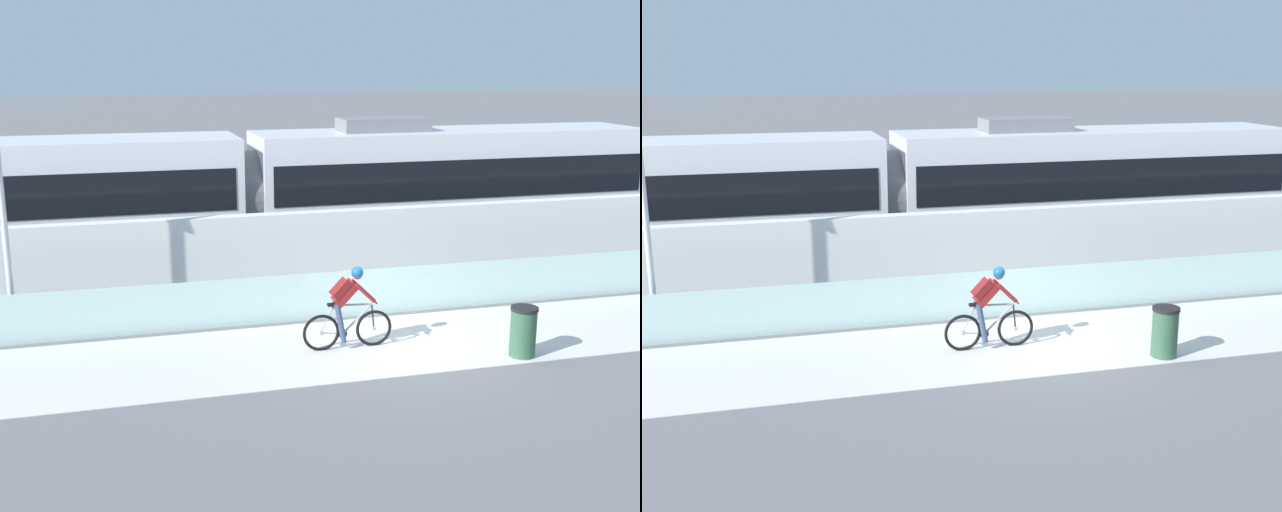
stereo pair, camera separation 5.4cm
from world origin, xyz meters
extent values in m
plane|color=slate|center=(0.00, 0.00, 0.00)|extent=(200.00, 200.00, 0.00)
cube|color=silver|center=(0.00, 0.00, 0.01)|extent=(32.00, 3.20, 0.01)
cube|color=silver|center=(0.00, 1.85, 0.50)|extent=(32.00, 0.05, 1.01)
cube|color=silver|center=(0.00, 3.65, 0.99)|extent=(32.00, 0.36, 1.97)
cube|color=#595654|center=(0.00, 6.13, 0.00)|extent=(32.00, 0.08, 0.01)
cube|color=#595654|center=(0.00, 7.57, 0.00)|extent=(32.00, 0.08, 0.01)
cube|color=silver|center=(-7.56, 6.85, 1.90)|extent=(11.00, 2.50, 3.10)
cube|color=black|center=(-7.56, 6.85, 2.25)|extent=(10.56, 2.54, 1.04)
cube|color=#14724C|center=(-7.56, 6.85, 0.53)|extent=(10.78, 2.53, 0.28)
cube|color=#232326|center=(-4.04, 6.85, 0.36)|extent=(1.40, 1.88, 0.20)
cylinder|color=black|center=(-4.04, 6.13, 0.30)|extent=(0.60, 0.10, 0.60)
cylinder|color=black|center=(-4.04, 7.57, 0.30)|extent=(0.60, 0.10, 0.60)
cube|color=silver|center=(3.94, 6.85, 1.90)|extent=(11.00, 2.50, 3.10)
cube|color=black|center=(3.94, 6.85, 2.25)|extent=(10.56, 2.54, 1.04)
cube|color=#14724C|center=(3.94, 6.85, 0.53)|extent=(10.78, 2.53, 0.28)
cube|color=slate|center=(1.96, 6.85, 3.63)|extent=(2.40, 1.10, 0.36)
cube|color=#232326|center=(0.42, 6.85, 0.36)|extent=(1.40, 1.88, 0.20)
cylinder|color=black|center=(0.42, 6.13, 0.30)|extent=(0.60, 0.10, 0.60)
cylinder|color=black|center=(0.42, 7.57, 0.30)|extent=(0.60, 0.10, 0.60)
cube|color=#232326|center=(7.46, 6.85, 0.36)|extent=(1.40, 1.88, 0.20)
cylinder|color=black|center=(7.46, 6.13, 0.30)|extent=(0.60, 0.10, 0.60)
cylinder|color=black|center=(7.46, 7.57, 0.30)|extent=(0.60, 0.10, 0.60)
cube|color=black|center=(9.39, 6.85, 1.90)|extent=(0.16, 2.54, 2.94)
cylinder|color=#59595B|center=(-1.81, 6.85, 1.90)|extent=(0.60, 2.30, 2.30)
torus|color=black|center=(-0.58, 0.00, 0.36)|extent=(0.72, 0.06, 0.72)
cylinder|color=#99999E|center=(-0.58, 0.00, 0.36)|extent=(0.07, 0.10, 0.07)
torus|color=black|center=(-1.63, 0.00, 0.36)|extent=(0.72, 0.06, 0.72)
cylinder|color=#99999E|center=(-1.63, 0.00, 0.36)|extent=(0.07, 0.10, 0.07)
cylinder|color=#99999E|center=(-0.92, 0.00, 0.57)|extent=(0.60, 0.04, 0.58)
cylinder|color=#99999E|center=(-1.30, 0.00, 0.59)|extent=(0.22, 0.04, 0.59)
cylinder|color=#99999E|center=(-1.01, 0.00, 0.86)|extent=(0.76, 0.04, 0.07)
cylinder|color=#99999E|center=(-1.42, 0.00, 0.33)|extent=(0.43, 0.03, 0.09)
cylinder|color=#99999E|center=(-1.51, 0.00, 0.62)|extent=(0.27, 0.02, 0.53)
cylinder|color=black|center=(-0.61, 0.00, 0.60)|extent=(0.08, 0.03, 0.49)
cube|color=black|center=(-1.39, 0.00, 0.90)|extent=(0.24, 0.10, 0.05)
cylinder|color=black|center=(-0.63, 0.00, 0.95)|extent=(0.03, 0.58, 0.03)
cylinder|color=#262628|center=(-1.21, 0.00, 0.30)|extent=(0.18, 0.02, 0.18)
cube|color=maroon|center=(-1.17, 0.00, 1.11)|extent=(0.50, 0.28, 0.51)
cube|color=maroon|center=(-1.26, 0.00, 1.21)|extent=(0.38, 0.30, 0.38)
sphere|color=#997051|center=(-0.93, 0.00, 1.46)|extent=(0.20, 0.20, 0.20)
sphere|color=#195999|center=(-0.93, 0.00, 1.49)|extent=(0.23, 0.23, 0.23)
cylinder|color=maroon|center=(-0.81, -0.16, 1.12)|extent=(0.41, 0.08, 0.41)
cylinder|color=maroon|center=(-0.81, 0.16, 1.12)|extent=(0.41, 0.08, 0.41)
cylinder|color=#384766|center=(-1.28, -0.09, 0.55)|extent=(0.25, 0.11, 0.79)
cylinder|color=#384766|center=(-1.28, 0.09, 0.69)|extent=(0.25, 0.11, 0.52)
cylinder|color=gray|center=(-7.31, 2.15, 0.10)|extent=(0.24, 0.24, 0.20)
cylinder|color=silver|center=(-7.31, 2.15, 2.20)|extent=(0.12, 0.12, 4.20)
cylinder|color=#33593F|center=(1.91, -1.25, 0.45)|extent=(0.48, 0.48, 0.90)
cylinder|color=black|center=(1.91, -1.25, 0.93)|extent=(0.51, 0.51, 0.06)
camera|label=1|loc=(-5.41, -13.93, 5.48)|focal=45.30mm
camera|label=2|loc=(-5.36, -13.94, 5.48)|focal=45.30mm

